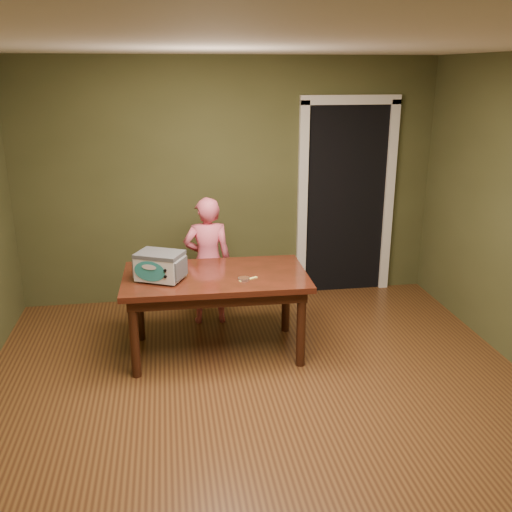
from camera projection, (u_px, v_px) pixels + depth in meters
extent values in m
plane|color=brown|center=(271.00, 421.00, 4.17)|extent=(5.00, 5.00, 0.00)
cube|color=#484B28|center=(230.00, 182.00, 6.11)|extent=(4.50, 0.02, 2.60)
cube|color=white|center=(274.00, 43.00, 3.36)|extent=(4.50, 5.00, 0.02)
cube|color=black|center=(337.00, 196.00, 6.67)|extent=(0.90, 0.60, 2.10)
cube|color=black|center=(346.00, 201.00, 6.37)|extent=(0.90, 0.02, 2.10)
cube|color=white|center=(302.00, 203.00, 6.28)|extent=(0.10, 0.06, 2.20)
cube|color=white|center=(389.00, 200.00, 6.43)|extent=(0.10, 0.06, 2.20)
cube|color=white|center=(351.00, 100.00, 6.02)|extent=(1.10, 0.06, 0.10)
cube|color=#32150B|center=(215.00, 277.00, 4.99)|extent=(1.62, 0.93, 0.05)
cube|color=black|center=(216.00, 285.00, 5.01)|extent=(1.50, 0.81, 0.10)
cylinder|color=black|center=(134.00, 338.00, 4.68)|extent=(0.08, 0.08, 0.70)
cylinder|color=black|center=(139.00, 305.00, 5.34)|extent=(0.08, 0.08, 0.70)
cylinder|color=black|center=(301.00, 328.00, 4.87)|extent=(0.08, 0.08, 0.70)
cylinder|color=black|center=(286.00, 297.00, 5.52)|extent=(0.08, 0.08, 0.70)
cylinder|color=#4C4F54|center=(139.00, 281.00, 4.79)|extent=(0.03, 0.03, 0.02)
cylinder|color=#4C4F54|center=(150.00, 273.00, 4.97)|extent=(0.03, 0.03, 0.02)
cylinder|color=#4C4F54|center=(172.00, 285.00, 4.71)|extent=(0.03, 0.03, 0.02)
cylinder|color=#4C4F54|center=(182.00, 277.00, 4.89)|extent=(0.03, 0.03, 0.02)
cube|color=silver|center=(160.00, 267.00, 4.81)|extent=(0.44, 0.39, 0.21)
cube|color=#4C4F54|center=(160.00, 254.00, 4.77)|extent=(0.45, 0.40, 0.03)
cube|color=#4C4F54|center=(140.00, 265.00, 4.86)|extent=(0.12, 0.22, 0.16)
cube|color=#4C4F54|center=(181.00, 269.00, 4.76)|extent=(0.12, 0.22, 0.16)
ellipsoid|color=teal|center=(150.00, 271.00, 4.69)|extent=(0.26, 0.13, 0.18)
cylinder|color=black|center=(165.00, 271.00, 4.65)|extent=(0.03, 0.02, 0.03)
cylinder|color=black|center=(165.00, 277.00, 4.66)|extent=(0.02, 0.02, 0.02)
cylinder|color=silver|center=(244.00, 279.00, 4.84)|extent=(0.10, 0.10, 0.02)
cylinder|color=#482C18|center=(244.00, 278.00, 4.83)|extent=(0.09, 0.09, 0.01)
cube|color=#FFEE6E|center=(248.00, 279.00, 4.85)|extent=(0.17, 0.10, 0.01)
imported|color=#E96079|center=(208.00, 261.00, 5.64)|extent=(0.47, 0.31, 1.29)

